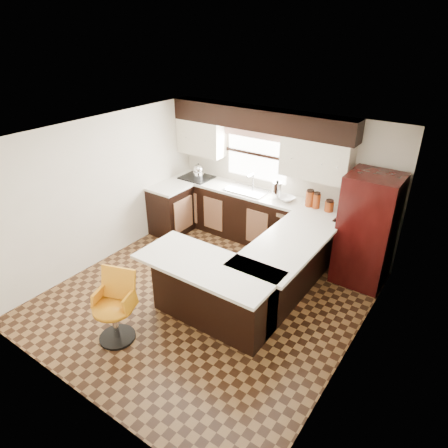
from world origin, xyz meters
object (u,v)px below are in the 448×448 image
Objects in this scene: peninsula_long at (282,271)px; peninsula_return at (213,292)px; refrigerator at (367,230)px; bar_chair at (113,309)px.

peninsula_long and peninsula_return have the same top height.
refrigerator is 3.80m from bar_chair.
refrigerator is (0.80, 1.13, 0.43)m from peninsula_long.
refrigerator is at bearing 54.61° from peninsula_long.
peninsula_long is 1.11× the size of refrigerator.
refrigerator is at bearing 57.76° from peninsula_return.
peninsula_return is at bearing 33.53° from bar_chair.
bar_chair is at bearing -124.23° from refrigerator.
peninsula_long is 1.11m from peninsula_return.
bar_chair reaches higher than peninsula_return.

